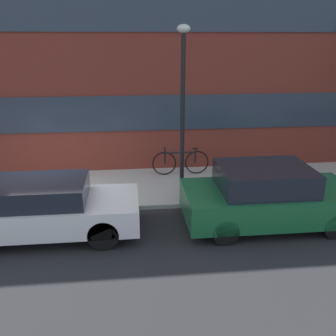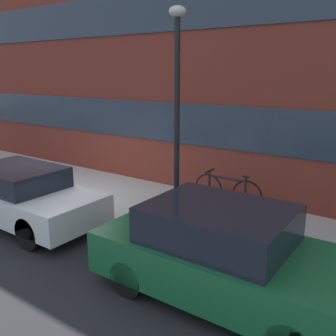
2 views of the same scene
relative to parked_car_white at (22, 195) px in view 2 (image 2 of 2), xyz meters
name	(u,v)px [view 2 (image 2 of 2)]	position (x,y,z in m)	size (l,w,h in m)	color
ground_plane	(55,207)	(-0.23, 1.05, -0.65)	(56.00, 56.00, 0.00)	#232326
sidewalk_strip	(97,190)	(-0.23, 2.50, -0.59)	(28.00, 2.89, 0.11)	#B2AFA8
rowhouse_facade	(136,32)	(-0.23, 4.38, 3.80)	(28.00, 1.02, 8.89)	maroon
parked_car_white	(22,195)	(0.00, 0.00, 0.00)	(3.96, 1.65, 1.28)	silver
parked_car_green	(224,254)	(5.02, 0.00, 0.05)	(3.96, 1.81, 1.42)	#195B33
bicycle	(227,190)	(3.44, 3.29, -0.12)	(1.78, 0.44, 0.86)	black
lamp_post	(177,98)	(3.21, 1.42, 2.17)	(0.32, 0.32, 4.36)	black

